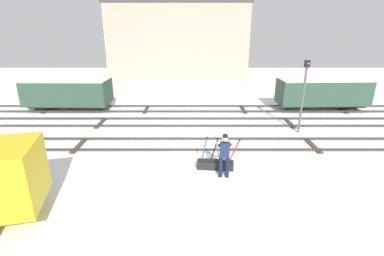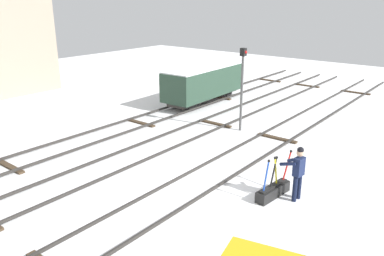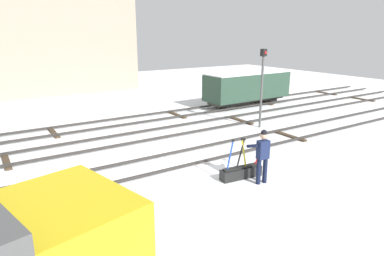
# 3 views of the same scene
# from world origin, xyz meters

# --- Properties ---
(ground_plane) EXTENTS (60.00, 60.00, 0.00)m
(ground_plane) POSITION_xyz_m (0.00, 0.00, 0.00)
(ground_plane) COLOR white
(track_main_line) EXTENTS (44.00, 1.94, 0.18)m
(track_main_line) POSITION_xyz_m (0.00, 0.00, 0.11)
(track_main_line) COLOR #2D2B28
(track_main_line) RESTS_ON ground_plane
(track_siding_near) EXTENTS (44.00, 1.94, 0.18)m
(track_siding_near) POSITION_xyz_m (0.00, 3.55, 0.11)
(track_siding_near) COLOR #2D2B28
(track_siding_near) RESTS_ON ground_plane
(track_siding_far) EXTENTS (44.00, 1.94, 0.18)m
(track_siding_far) POSITION_xyz_m (0.00, 6.65, 0.11)
(track_siding_far) COLOR #2D2B28
(track_siding_far) RESTS_ON ground_plane
(switch_lever_frame) EXTENTS (1.76, 0.52, 1.43)m
(switch_lever_frame) POSITION_xyz_m (0.78, -2.43, 0.25)
(switch_lever_frame) COLOR black
(switch_lever_frame) RESTS_ON ground_plane
(rail_worker) EXTENTS (0.59, 0.73, 1.84)m
(rail_worker) POSITION_xyz_m (1.07, -3.09, 1.05)
(rail_worker) COLOR #111831
(rail_worker) RESTS_ON ground_plane
(signal_post) EXTENTS (0.24, 0.32, 4.03)m
(signal_post) POSITION_xyz_m (5.85, 2.00, 2.45)
(signal_post) COLOR #4C4C4C
(signal_post) RESTS_ON ground_plane
(apartment_building) EXTENTS (15.16, 5.58, 8.30)m
(apartment_building) POSITION_xyz_m (-1.71, 19.83, 4.16)
(apartment_building) COLOR gray
(apartment_building) RESTS_ON ground_plane
(freight_car_back_track) EXTENTS (6.27, 2.15, 2.23)m
(freight_car_back_track) POSITION_xyz_m (9.07, 6.65, 1.30)
(freight_car_back_track) COLOR #2D2B28
(freight_car_back_track) RESTS_ON ground_plane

